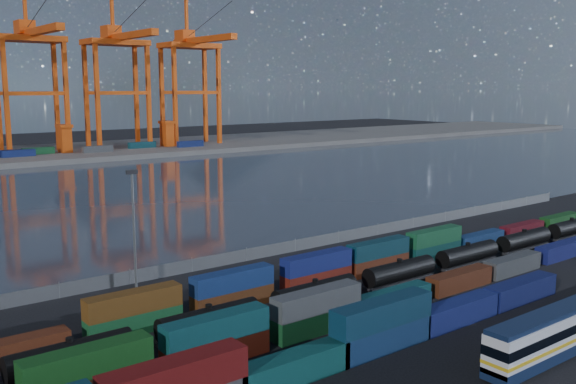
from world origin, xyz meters
TOP-DOWN VIEW (x-y plane):
  - ground at (0.00, 0.00)m, footprint 700.00×700.00m
  - harbor_water at (0.00, 105.00)m, footprint 700.00×700.00m
  - far_quay at (0.00, 210.00)m, footprint 700.00×70.00m
  - container_row_south at (-7.42, -10.21)m, footprint 141.15×2.60m
  - container_row_mid at (-13.81, -2.12)m, footprint 140.28×2.37m
  - container_row_north at (-11.74, 10.61)m, footprint 140.82×2.29m
  - tanker_string at (-8.13, 4.01)m, footprint 121.15×2.72m
  - waterfront_fence at (-0.00, 28.00)m, footprint 160.12×0.12m
  - yard_light_mast at (-30.00, 26.00)m, footprint 1.60×0.40m
  - straddle_carriers at (-2.50, 200.00)m, footprint 140.00×7.00m

SIDE VIEW (x-z plane):
  - ground at x=0.00m, z-range 0.00..0.00m
  - harbor_water at x=0.00m, z-range 0.01..0.01m
  - far_quay at x=0.00m, z-range 0.00..2.00m
  - waterfront_fence at x=0.00m, z-range -0.10..2.10m
  - container_row_mid at x=-13.81m, z-range -0.72..4.32m
  - tanker_string at x=-8.13m, z-range 0.01..3.89m
  - container_row_south at x=-7.42m, z-range -0.69..4.86m
  - container_row_north at x=-11.74m, z-range -0.31..4.58m
  - straddle_carriers at x=-2.50m, z-range 2.27..13.37m
  - yard_light_mast at x=-30.00m, z-range 1.00..17.60m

